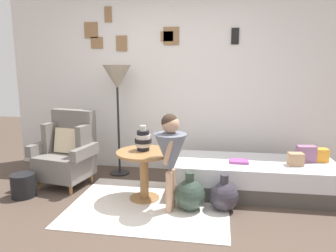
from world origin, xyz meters
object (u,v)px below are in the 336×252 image
side_table (144,165)px  floor_lamp (117,81)px  vase_striped (143,140)px  person_child (171,151)px  demijohn_near (190,195)px  armchair (68,152)px  magazine_basket (23,185)px  daybed (255,177)px  book_on_daybed (239,161)px  demijohn_far (224,196)px

side_table → floor_lamp: bearing=124.9°
vase_striped → person_child: size_ratio=0.28×
demijohn_near → vase_striped: bearing=157.1°
armchair → vase_striped: 1.15m
floor_lamp → magazine_basket: 1.77m
daybed → demijohn_near: 0.96m
floor_lamp → magazine_basket: size_ratio=5.55×
person_child → magazine_basket: (-1.79, 0.08, -0.53)m
daybed → floor_lamp: 2.21m
armchair → demijohn_near: 1.75m
book_on_daybed → demijohn_near: 0.79m
side_table → magazine_basket: (-1.44, -0.17, -0.28)m
armchair → person_child: person_child is taller
book_on_daybed → demijohn_near: size_ratio=0.52×
floor_lamp → person_child: bearing=-49.2°
person_child → book_on_daybed: person_child is taller
book_on_daybed → magazine_basket: size_ratio=0.79×
daybed → magazine_basket: daybed is taller
magazine_basket → side_table: bearing=6.7°
armchair → person_child: 1.57m
daybed → side_table: 1.37m
vase_striped → demijohn_far: size_ratio=0.73×
side_table → person_child: 0.50m
side_table → vase_striped: 0.28m
side_table → book_on_daybed: size_ratio=2.88×
demijohn_near → magazine_basket: demijohn_near is taller
side_table → floor_lamp: floor_lamp is taller
person_child → demijohn_near: size_ratio=2.50×
armchair → side_table: armchair is taller
daybed → book_on_daybed: (-0.20, -0.08, 0.22)m
armchair → demijohn_far: armchair is taller
side_table → person_child: bearing=-35.4°
floor_lamp → demijohn_near: size_ratio=3.65×
book_on_daybed → person_child: bearing=-142.1°
person_child → demijohn_near: (0.20, 0.05, -0.50)m
floor_lamp → demijohn_near: bearing=-42.0°
book_on_daybed → magazine_basket: (-2.53, -0.50, -0.28)m
daybed → person_child: (-0.94, -0.66, 0.47)m
magazine_basket → demijohn_far: bearing=0.7°
daybed → vase_striped: vase_striped is taller
armchair → vase_striped: (1.08, -0.27, 0.26)m
vase_striped → demijohn_far: vase_striped is taller
demijohn_near → demijohn_far: demijohn_near is taller
vase_striped → person_child: person_child is taller
armchair → demijohn_near: (1.65, -0.51, -0.26)m
vase_striped → person_child: bearing=-38.7°
armchair → demijohn_near: size_ratio=2.28×
demijohn_far → magazine_basket: demijohn_far is taller
daybed → floor_lamp: bearing=167.8°
magazine_basket → floor_lamp: bearing=48.2°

